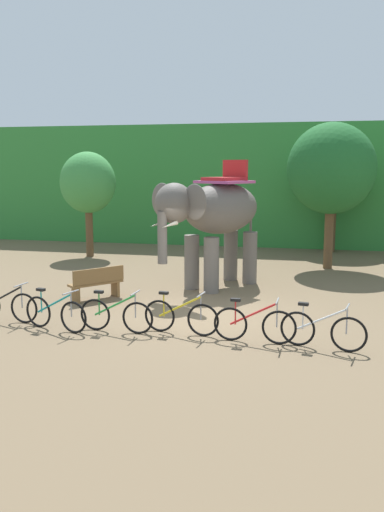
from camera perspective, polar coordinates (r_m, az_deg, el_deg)
ground_plane at (r=13.24m, az=1.16°, el=-6.32°), size 80.00×80.00×0.00m
foliage_hedge at (r=27.40m, az=7.32°, el=7.48°), size 36.00×6.00×5.48m
tree_far_right at (r=22.11m, az=-10.84°, el=7.50°), size 2.19×2.19×4.17m
tree_center at (r=19.68m, az=14.38°, el=8.82°), size 3.04×3.04×5.10m
tree_far_left at (r=23.66m, az=14.61°, el=7.60°), size 3.14×3.14×4.11m
elephant at (r=16.01m, az=2.37°, el=4.41°), size 3.23×4.05×3.78m
bike_black at (r=13.44m, az=-18.95°, el=-4.90°), size 1.71×0.52×0.92m
bike_teal at (r=12.42m, az=-14.11°, el=-5.82°), size 1.66×0.62×0.92m
bike_green at (r=12.02m, az=-7.96°, el=-6.13°), size 1.71×0.52×0.92m
bike_yellow at (r=11.78m, az=-1.18°, el=-6.35°), size 1.70×0.52×0.92m
bike_red at (r=11.29m, az=6.54°, el=-7.11°), size 1.71×0.52×0.92m
bike_white at (r=11.14m, az=13.51°, el=-7.54°), size 1.69×0.53×0.92m
wooden_bench at (r=14.98m, az=-9.92°, el=-2.73°), size 1.27×1.42×0.89m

